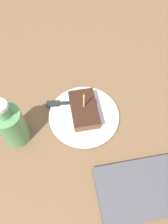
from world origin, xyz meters
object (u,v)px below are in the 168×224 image
(cake_slice, at_px, (84,109))
(marble_board, at_px, (139,189))
(bottle, at_px, (11,125))
(plate, at_px, (84,116))
(fork, at_px, (68,103))

(cake_slice, bearing_deg, marble_board, -68.28)
(bottle, height_order, marble_board, bottle)
(plate, relative_size, fork, 1.36)
(fork, height_order, bottle, bottle)
(plate, bearing_deg, bottle, -171.77)
(cake_slice, height_order, bottle, bottle)
(plate, height_order, cake_slice, cake_slice)
(cake_slice, bearing_deg, plate, -96.34)
(plate, bearing_deg, cake_slice, 83.66)
(plate, height_order, bottle, bottle)
(cake_slice, distance_m, bottle, 0.23)
(bottle, xyz_separation_m, marble_board, (0.34, -0.23, -0.07))
(fork, relative_size, marble_board, 0.73)
(plate, xyz_separation_m, marble_board, (0.11, -0.26, 0.00))
(fork, distance_m, marble_board, 0.36)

